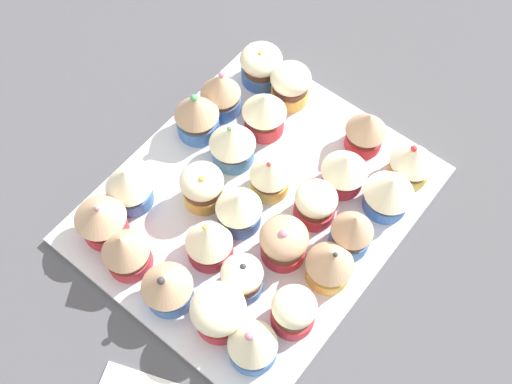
% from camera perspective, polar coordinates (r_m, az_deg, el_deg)
% --- Properties ---
extents(ground_plane, '(1.80, 1.80, 0.03)m').
position_cam_1_polar(ground_plane, '(0.87, 0.00, -1.79)').
color(ground_plane, '#4C4C51').
extents(baking_tray, '(0.44, 0.37, 0.01)m').
position_cam_1_polar(baking_tray, '(0.85, 0.00, -1.16)').
color(baking_tray, silver).
rests_on(baking_tray, ground_plane).
extents(cupcake_0, '(0.06, 0.06, 0.07)m').
position_cam_1_polar(cupcake_0, '(0.94, 0.49, 11.66)').
color(cupcake_0, '#477AC6').
rests_on(cupcake_0, baking_tray).
extents(cupcake_1, '(0.06, 0.06, 0.08)m').
position_cam_1_polar(cupcake_1, '(0.91, -3.30, 9.16)').
color(cupcake_1, '#477AC6').
rests_on(cupcake_1, baking_tray).
extents(cupcake_2, '(0.06, 0.06, 0.08)m').
position_cam_1_polar(cupcake_2, '(0.88, -5.51, 7.17)').
color(cupcake_2, '#477AC6').
rests_on(cupcake_2, baking_tray).
extents(cupcake_3, '(0.06, 0.06, 0.07)m').
position_cam_1_polar(cupcake_3, '(0.83, -11.67, 0.57)').
color(cupcake_3, '#477AC6').
rests_on(cupcake_3, baking_tray).
extents(cupcake_4, '(0.07, 0.07, 0.07)m').
position_cam_1_polar(cupcake_4, '(0.82, -14.12, -2.44)').
color(cupcake_4, '#D1333D').
rests_on(cupcake_4, baking_tray).
extents(cupcake_5, '(0.06, 0.06, 0.07)m').
position_cam_1_polar(cupcake_5, '(0.92, 3.20, 9.92)').
color(cupcake_5, '#EFC651').
rests_on(cupcake_5, baking_tray).
extents(cupcake_6, '(0.06, 0.06, 0.08)m').
position_cam_1_polar(cupcake_6, '(0.88, 0.78, 7.39)').
color(cupcake_6, '#D1333D').
rests_on(cupcake_6, baking_tray).
extents(cupcake_7, '(0.07, 0.07, 0.07)m').
position_cam_1_polar(cupcake_7, '(0.85, -2.20, 4.53)').
color(cupcake_7, '#477AC6').
rests_on(cupcake_7, baking_tray).
extents(cupcake_8, '(0.06, 0.06, 0.07)m').
position_cam_1_polar(cupcake_8, '(0.82, -4.98, 0.52)').
color(cupcake_8, '#EFC651').
rests_on(cupcake_8, baking_tray).
extents(cupcake_9, '(0.06, 0.06, 0.08)m').
position_cam_1_polar(cupcake_9, '(0.79, -11.96, -5.34)').
color(cupcake_9, '#D1333D').
rests_on(cupcake_9, baking_tray).
extents(cupcake_10, '(0.06, 0.06, 0.07)m').
position_cam_1_polar(cupcake_10, '(0.83, 1.20, 1.61)').
color(cupcake_10, '#EFC651').
rests_on(cupcake_10, baking_tray).
extents(cupcake_11, '(0.06, 0.06, 0.07)m').
position_cam_1_polar(cupcake_11, '(0.81, -1.73, -1.44)').
color(cupcake_11, '#477AC6').
rests_on(cupcake_11, baking_tray).
extents(cupcake_12, '(0.06, 0.06, 0.07)m').
position_cam_1_polar(cupcake_12, '(0.79, -4.51, -4.51)').
color(cupcake_12, '#D1333D').
rests_on(cupcake_12, baking_tray).
extents(cupcake_13, '(0.06, 0.06, 0.07)m').
position_cam_1_polar(cupcake_13, '(0.77, -8.18, -8.70)').
color(cupcake_13, '#477AC6').
rests_on(cupcake_13, baking_tray).
extents(cupcake_14, '(0.06, 0.06, 0.07)m').
position_cam_1_polar(cupcake_14, '(0.88, 10.15, 5.69)').
color(cupcake_14, '#D1333D').
rests_on(cupcake_14, baking_tray).
extents(cupcake_15, '(0.06, 0.06, 0.07)m').
position_cam_1_polar(cupcake_15, '(0.84, 8.17, 2.01)').
color(cupcake_15, '#D1333D').
rests_on(cupcake_15, baking_tray).
extents(cupcake_16, '(0.06, 0.06, 0.06)m').
position_cam_1_polar(cupcake_16, '(0.82, 5.52, -1.06)').
color(cupcake_16, '#D1333D').
rests_on(cupcake_16, baking_tray).
extents(cupcake_17, '(0.06, 0.06, 0.07)m').
position_cam_1_polar(cupcake_17, '(0.79, 2.59, -4.65)').
color(cupcake_17, '#D1333D').
rests_on(cupcake_17, baking_tray).
extents(cupcake_18, '(0.05, 0.05, 0.07)m').
position_cam_1_polar(cupcake_18, '(0.77, -1.29, -7.91)').
color(cupcake_18, '#477AC6').
rests_on(cupcake_18, baking_tray).
extents(cupcake_19, '(0.07, 0.07, 0.07)m').
position_cam_1_polar(cupcake_19, '(0.75, -3.47, -11.02)').
color(cupcake_19, '#D1333D').
rests_on(cupcake_19, baking_tray).
extents(cupcake_20, '(0.06, 0.06, 0.07)m').
position_cam_1_polar(cupcake_20, '(0.87, 14.22, 2.69)').
color(cupcake_20, '#EFC651').
rests_on(cupcake_20, baking_tray).
extents(cupcake_21, '(0.07, 0.07, 0.07)m').
position_cam_1_polar(cupcake_21, '(0.83, 12.19, -0.04)').
color(cupcake_21, '#477AC6').
rests_on(cupcake_21, baking_tray).
extents(cupcake_22, '(0.06, 0.06, 0.08)m').
position_cam_1_polar(cupcake_22, '(0.80, 8.86, -3.61)').
color(cupcake_22, '#477AC6').
rests_on(cupcake_22, baking_tray).
extents(cupcake_23, '(0.06, 0.06, 0.07)m').
position_cam_1_polar(cupcake_23, '(0.78, 6.84, -6.62)').
color(cupcake_23, '#EFC651').
rests_on(cupcake_23, baking_tray).
extents(cupcake_24, '(0.05, 0.05, 0.07)m').
position_cam_1_polar(cupcake_24, '(0.75, 3.50, -10.91)').
color(cupcake_24, '#D1333D').
rests_on(cupcake_24, baking_tray).
extents(cupcake_25, '(0.06, 0.06, 0.08)m').
position_cam_1_polar(cupcake_25, '(0.74, -0.32, -13.84)').
color(cupcake_25, '#477AC6').
rests_on(cupcake_25, baking_tray).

